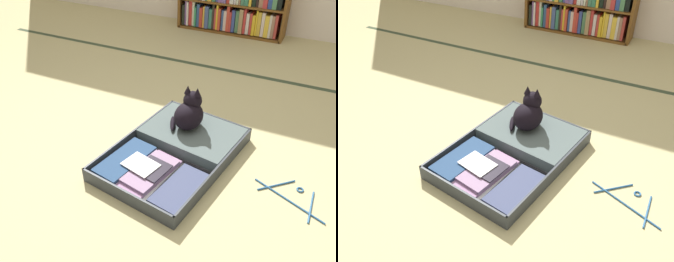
{
  "view_description": "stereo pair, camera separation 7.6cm",
  "coord_description": "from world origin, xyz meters",
  "views": [
    {
      "loc": [
        0.82,
        -1.59,
        1.47
      ],
      "look_at": [
        0.07,
        -0.0,
        0.21
      ],
      "focal_mm": 39.11,
      "sensor_mm": 36.0,
      "label": 1
    },
    {
      "loc": [
        0.89,
        -1.55,
        1.47
      ],
      "look_at": [
        0.07,
        -0.0,
        0.21
      ],
      "focal_mm": 39.11,
      "sensor_mm": 36.0,
      "label": 2
    }
  ],
  "objects": [
    {
      "name": "black_cat",
      "position": [
        0.11,
        0.25,
        0.19
      ],
      "size": [
        0.24,
        0.23,
        0.28
      ],
      "color": "black",
      "rests_on": "open_suitcase"
    },
    {
      "name": "tatami_border",
      "position": [
        0.0,
        1.32,
        0.0
      ],
      "size": [
        4.8,
        0.05,
        0.0
      ],
      "color": "#374630",
      "rests_on": "ground_plane"
    },
    {
      "name": "ground_plane",
      "position": [
        0.0,
        0.0,
        0.0
      ],
      "size": [
        10.0,
        10.0,
        0.0
      ],
      "primitive_type": "plane",
      "color": "tan"
    },
    {
      "name": "open_suitcase",
      "position": [
        0.11,
        0.06,
        0.04
      ],
      "size": [
        0.77,
        1.0,
        0.09
      ],
      "color": "#30363D",
      "rests_on": "ground_plane"
    },
    {
      "name": "clothes_hanger",
      "position": [
        0.83,
        -0.02,
        0.01
      ],
      "size": [
        0.41,
        0.29,
        0.01
      ],
      "color": "#295C92",
      "rests_on": "ground_plane"
    }
  ]
}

